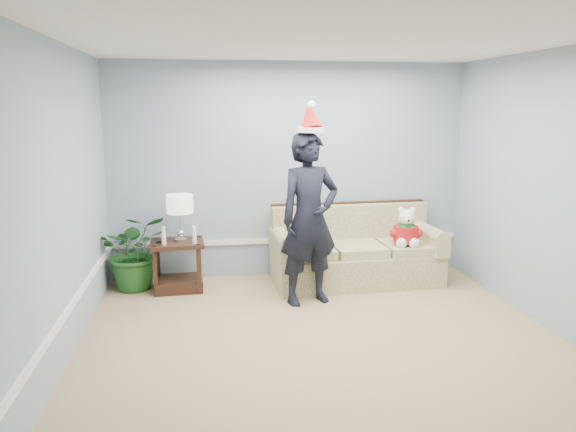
# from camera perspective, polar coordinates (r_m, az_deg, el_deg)

# --- Properties ---
(room_shell) EXTENTS (4.54, 5.04, 2.74)m
(room_shell) POSITION_cam_1_polar(r_m,az_deg,el_deg) (4.68, 4.61, 1.13)
(room_shell) COLOR tan
(room_shell) RESTS_ON ground
(wainscot_trim) EXTENTS (4.49, 4.99, 0.06)m
(wainscot_trim) POSITION_cam_1_polar(r_m,az_deg,el_deg) (5.92, -9.36, -5.81)
(wainscot_trim) COLOR white
(wainscot_trim) RESTS_ON room_shell
(sofa) EXTENTS (2.07, 0.96, 0.95)m
(sofa) POSITION_cam_1_polar(r_m,az_deg,el_deg) (7.05, 6.78, -3.94)
(sofa) COLOR #545D2C
(sofa) RESTS_ON room_shell
(side_table) EXTENTS (0.65, 0.55, 0.59)m
(side_table) POSITION_cam_1_polar(r_m,az_deg,el_deg) (6.82, -11.10, -5.50)
(side_table) COLOR #351E13
(side_table) RESTS_ON room_shell
(table_lamp) EXTENTS (0.31, 0.31, 0.55)m
(table_lamp) POSITION_cam_1_polar(r_m,az_deg,el_deg) (6.65, -10.94, 1.01)
(table_lamp) COLOR silver
(table_lamp) RESTS_ON side_table
(candle_pair) EXTENTS (0.40, 0.05, 0.21)m
(candle_pair) POSITION_cam_1_polar(r_m,az_deg,el_deg) (6.57, -11.01, -2.00)
(candle_pair) COLOR silver
(candle_pair) RESTS_ON side_table
(houseplant) EXTENTS (0.89, 0.79, 0.92)m
(houseplant) POSITION_cam_1_polar(r_m,az_deg,el_deg) (6.92, -15.21, -3.49)
(houseplant) COLOR #1B511D
(houseplant) RESTS_ON room_shell
(man) EXTENTS (0.79, 0.64, 1.89)m
(man) POSITION_cam_1_polar(r_m,az_deg,el_deg) (6.12, 2.17, -0.31)
(man) COLOR black
(man) RESTS_ON room_shell
(santa_hat) EXTENTS (0.37, 0.40, 0.34)m
(santa_hat) POSITION_cam_1_polar(r_m,az_deg,el_deg) (6.01, 2.22, 9.86)
(santa_hat) COLOR white
(santa_hat) RESTS_ON man
(teddy_bear) EXTENTS (0.33, 0.35, 0.48)m
(teddy_bear) POSITION_cam_1_polar(r_m,az_deg,el_deg) (6.91, 11.92, -1.55)
(teddy_bear) COLOR white
(teddy_bear) RESTS_ON sofa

